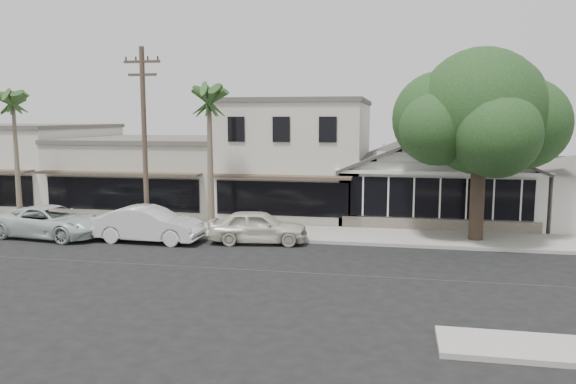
% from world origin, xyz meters
% --- Properties ---
extents(ground, '(140.00, 140.00, 0.00)m').
position_xyz_m(ground, '(0.00, 0.00, 0.00)').
color(ground, black).
rests_on(ground, ground).
extents(sidewalk_north, '(90.00, 3.50, 0.15)m').
position_xyz_m(sidewalk_north, '(-8.00, 6.75, 0.07)').
color(sidewalk_north, '#9E9991').
rests_on(sidewalk_north, ground).
extents(corner_shop, '(10.40, 8.60, 5.10)m').
position_xyz_m(corner_shop, '(5.00, 12.47, 2.62)').
color(corner_shop, silver).
rests_on(corner_shop, ground).
extents(row_building_near, '(8.00, 10.00, 6.50)m').
position_xyz_m(row_building_near, '(-3.00, 13.50, 3.25)').
color(row_building_near, silver).
rests_on(row_building_near, ground).
extents(row_building_midnear, '(10.00, 10.00, 4.20)m').
position_xyz_m(row_building_midnear, '(-12.00, 13.50, 2.10)').
color(row_building_midnear, beige).
rests_on(row_building_midnear, ground).
extents(row_building_midfar, '(11.00, 10.00, 5.00)m').
position_xyz_m(row_building_midfar, '(-22.50, 13.50, 2.50)').
color(row_building_midfar, silver).
rests_on(row_building_midfar, ground).
extents(utility_pole, '(1.80, 0.24, 9.00)m').
position_xyz_m(utility_pole, '(-9.00, 5.20, 4.79)').
color(utility_pole, brown).
rests_on(utility_pole, ground).
extents(car_0, '(4.66, 2.36, 1.52)m').
position_xyz_m(car_0, '(-3.27, 4.56, 0.76)').
color(car_0, beige).
rests_on(car_0, ground).
extents(car_1, '(5.01, 1.86, 1.64)m').
position_xyz_m(car_1, '(-8.27, 3.84, 0.82)').
color(car_1, silver).
rests_on(car_1, ground).
extents(car_2, '(5.72, 3.15, 1.52)m').
position_xyz_m(car_2, '(-13.27, 3.83, 0.76)').
color(car_2, silver).
rests_on(car_2, ground).
extents(shade_tree, '(7.93, 7.17, 8.80)m').
position_xyz_m(shade_tree, '(6.44, 6.85, 5.79)').
color(shade_tree, '#423528').
rests_on(shade_tree, ground).
extents(palm_east, '(2.86, 2.86, 7.69)m').
position_xyz_m(palm_east, '(-6.13, 6.36, 6.56)').
color(palm_east, '#726651').
rests_on(palm_east, ground).
extents(palm_mid, '(2.18, 2.18, 7.45)m').
position_xyz_m(palm_mid, '(-16.68, 6.17, 6.41)').
color(palm_mid, '#726651').
rests_on(palm_mid, ground).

